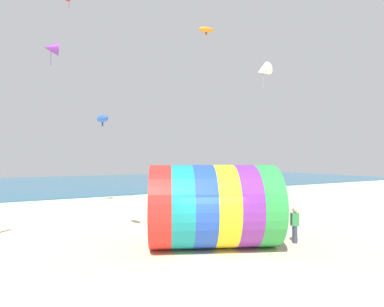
{
  "coord_description": "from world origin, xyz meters",
  "views": [
    {
      "loc": [
        -6.43,
        -10.79,
        4.06
      ],
      "look_at": [
        0.97,
        2.97,
        4.33
      ],
      "focal_mm": 28.0,
      "sensor_mm": 36.0,
      "label": 1
    }
  ],
  "objects_px": {
    "giant_inflatable_tube": "(213,206)",
    "kite_white_delta": "(263,70)",
    "kite_handler": "(295,225)",
    "bystander_mid_beach": "(205,199)",
    "kite_orange_parafoil": "(206,30)",
    "kite_purple_delta": "(51,48)",
    "kite_blue_parafoil": "(102,119)"
  },
  "relations": [
    {
      "from": "giant_inflatable_tube",
      "to": "kite_white_delta",
      "type": "relative_size",
      "value": 3.52
    },
    {
      "from": "kite_handler",
      "to": "kite_white_delta",
      "type": "height_order",
      "value": "kite_white_delta"
    },
    {
      "from": "bystander_mid_beach",
      "to": "kite_orange_parafoil",
      "type": "bearing_deg",
      "value": 55.23
    },
    {
      "from": "kite_handler",
      "to": "kite_white_delta",
      "type": "xyz_separation_m",
      "value": [
        3.48,
        6.09,
        9.58
      ]
    },
    {
      "from": "kite_handler",
      "to": "bystander_mid_beach",
      "type": "relative_size",
      "value": 1.07
    },
    {
      "from": "giant_inflatable_tube",
      "to": "kite_handler",
      "type": "relative_size",
      "value": 4.0
    },
    {
      "from": "kite_handler",
      "to": "bystander_mid_beach",
      "type": "distance_m",
      "value": 10.26
    },
    {
      "from": "bystander_mid_beach",
      "to": "kite_white_delta",
      "type": "bearing_deg",
      "value": -59.12
    },
    {
      "from": "kite_purple_delta",
      "to": "bystander_mid_beach",
      "type": "bearing_deg",
      "value": -22.69
    },
    {
      "from": "kite_orange_parafoil",
      "to": "kite_white_delta",
      "type": "distance_m",
      "value": 7.67
    },
    {
      "from": "giant_inflatable_tube",
      "to": "kite_handler",
      "type": "xyz_separation_m",
      "value": [
        3.79,
        -1.36,
        -1.02
      ]
    },
    {
      "from": "giant_inflatable_tube",
      "to": "kite_blue_parafoil",
      "type": "bearing_deg",
      "value": 135.85
    },
    {
      "from": "kite_purple_delta",
      "to": "bystander_mid_beach",
      "type": "height_order",
      "value": "kite_purple_delta"
    },
    {
      "from": "kite_blue_parafoil",
      "to": "kite_purple_delta",
      "type": "xyz_separation_m",
      "value": [
        -1.98,
        9.37,
        6.4
      ]
    },
    {
      "from": "kite_orange_parafoil",
      "to": "bystander_mid_beach",
      "type": "xyz_separation_m",
      "value": [
        -1.14,
        -1.64,
        -14.54
      ]
    },
    {
      "from": "giant_inflatable_tube",
      "to": "kite_handler",
      "type": "height_order",
      "value": "giant_inflatable_tube"
    },
    {
      "from": "kite_blue_parafoil",
      "to": "kite_white_delta",
      "type": "xyz_separation_m",
      "value": [
        11.46,
        0.66,
        4.31
      ]
    },
    {
      "from": "giant_inflatable_tube",
      "to": "bystander_mid_beach",
      "type": "bearing_deg",
      "value": 61.48
    },
    {
      "from": "kite_blue_parafoil",
      "to": "bystander_mid_beach",
      "type": "bearing_deg",
      "value": 27.99
    },
    {
      "from": "kite_orange_parafoil",
      "to": "kite_blue_parafoil",
      "type": "xyz_separation_m",
      "value": [
        -10.14,
        -6.43,
        -9.2
      ]
    },
    {
      "from": "kite_handler",
      "to": "kite_purple_delta",
      "type": "relative_size",
      "value": 0.9
    },
    {
      "from": "kite_blue_parafoil",
      "to": "kite_purple_delta",
      "type": "height_order",
      "value": "kite_purple_delta"
    },
    {
      "from": "giant_inflatable_tube",
      "to": "kite_blue_parafoil",
      "type": "height_order",
      "value": "kite_blue_parafoil"
    },
    {
      "from": "kite_blue_parafoil",
      "to": "kite_purple_delta",
      "type": "relative_size",
      "value": 0.65
    },
    {
      "from": "kite_blue_parafoil",
      "to": "kite_white_delta",
      "type": "height_order",
      "value": "kite_white_delta"
    },
    {
      "from": "kite_handler",
      "to": "kite_orange_parafoil",
      "type": "bearing_deg",
      "value": 79.67
    },
    {
      "from": "kite_blue_parafoil",
      "to": "bystander_mid_beach",
      "type": "relative_size",
      "value": 0.77
    },
    {
      "from": "kite_handler",
      "to": "giant_inflatable_tube",
      "type": "bearing_deg",
      "value": 160.23
    },
    {
      "from": "kite_white_delta",
      "to": "bystander_mid_beach",
      "type": "xyz_separation_m",
      "value": [
        -2.46,
        4.12,
        -9.65
      ]
    },
    {
      "from": "kite_orange_parafoil",
      "to": "giant_inflatable_tube",
      "type": "bearing_deg",
      "value": -119.56
    },
    {
      "from": "kite_blue_parafoil",
      "to": "bystander_mid_beach",
      "type": "xyz_separation_m",
      "value": [
        9.0,
        4.78,
        -5.33
      ]
    },
    {
      "from": "kite_white_delta",
      "to": "kite_handler",
      "type": "bearing_deg",
      "value": -119.75
    }
  ]
}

